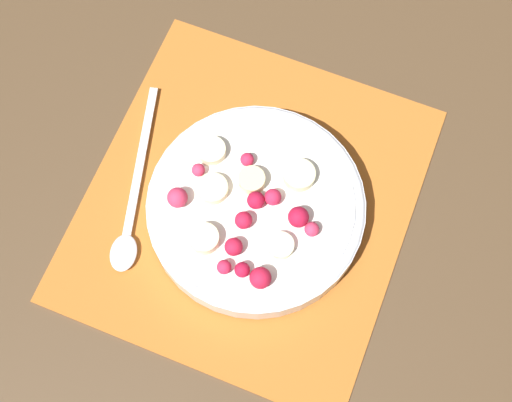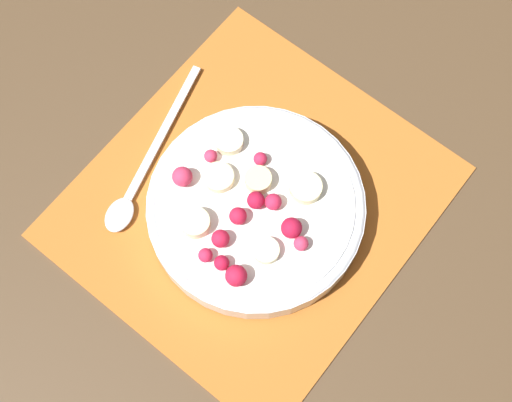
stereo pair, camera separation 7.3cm
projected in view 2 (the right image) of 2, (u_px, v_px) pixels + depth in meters
The scene contains 4 objects.
ground_plane at pixel (253, 202), 0.77m from camera, with size 3.00×3.00×0.00m, color #4C3823.
placemat at pixel (253, 201), 0.77m from camera, with size 0.37×0.34×0.01m.
fruit_bowl at pixel (255, 208), 0.74m from camera, with size 0.23×0.23×0.05m.
spoon at pixel (138, 179), 0.77m from camera, with size 0.22×0.07×0.01m.
Camera 2 is at (0.20, 0.17, 0.73)m, focal length 50.00 mm.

